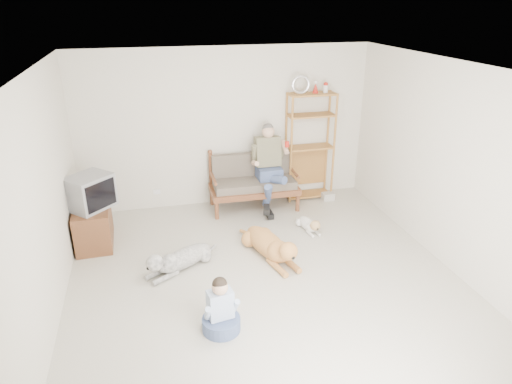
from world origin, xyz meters
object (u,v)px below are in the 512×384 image
object	(u,v)px
etagere	(310,146)
tv_stand	(93,225)
loveseat	(253,180)
golden_retriever	(271,246)

from	to	relation	value
etagere	tv_stand	world-z (taller)	etagere
loveseat	golden_retriever	size ratio (longest dim) A/B	1.07
loveseat	etagere	bearing A→B (deg)	9.57
loveseat	etagere	distance (m)	1.19
loveseat	tv_stand	world-z (taller)	loveseat
tv_stand	golden_retriever	bearing A→B (deg)	-24.23
loveseat	tv_stand	size ratio (longest dim) A/B	1.66
loveseat	etagere	xyz separation A→B (m)	(1.07, 0.16, 0.50)
tv_stand	golden_retriever	distance (m)	2.66
etagere	golden_retriever	xyz separation A→B (m)	(-1.23, -1.89, -0.80)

